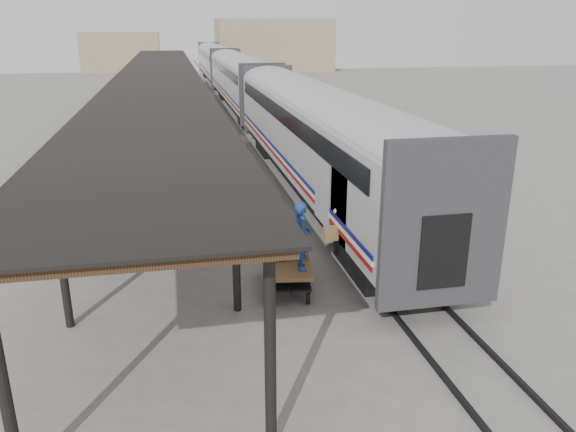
% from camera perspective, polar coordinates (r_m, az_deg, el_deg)
% --- Properties ---
extents(ground, '(160.00, 160.00, 0.00)m').
position_cam_1_polar(ground, '(16.67, -1.31, -5.87)').
color(ground, slate).
rests_on(ground, ground).
extents(train, '(3.45, 76.01, 4.01)m').
position_cam_1_polar(train, '(49.24, -4.85, 13.75)').
color(train, silver).
rests_on(train, ground).
extents(canopy, '(4.90, 64.30, 4.15)m').
position_cam_1_polar(canopy, '(39.03, -13.02, 13.99)').
color(canopy, '#422B19').
rests_on(canopy, ground).
extents(rails, '(1.54, 150.00, 0.12)m').
position_cam_1_polar(rails, '(49.74, -4.79, 10.75)').
color(rails, black).
rests_on(rails, ground).
extents(building_far, '(18.00, 10.00, 8.00)m').
position_cam_1_polar(building_far, '(94.44, -1.49, 16.98)').
color(building_far, tan).
rests_on(building_far, ground).
extents(building_left, '(12.00, 8.00, 6.00)m').
position_cam_1_polar(building_left, '(97.27, -16.55, 15.71)').
color(building_left, tan).
rests_on(building_left, ground).
extents(baggage_cart, '(1.59, 2.56, 0.86)m').
position_cam_1_polar(baggage_cart, '(15.52, -0.07, -5.17)').
color(baggage_cart, brown).
rests_on(baggage_cart, ground).
extents(suitcase_stack, '(1.38, 1.09, 0.58)m').
position_cam_1_polar(suitcase_stack, '(15.72, -0.53, -3.28)').
color(suitcase_stack, '#363639').
rests_on(suitcase_stack, baggage_cart).
extents(luggage_tug, '(0.99, 1.52, 1.30)m').
position_cam_1_polar(luggage_tug, '(36.29, -9.36, 8.45)').
color(luggage_tug, maroon).
rests_on(luggage_tug, ground).
extents(porter, '(0.46, 0.68, 1.85)m').
position_cam_1_polar(porter, '(14.55, 1.40, -2.01)').
color(porter, navy).
rests_on(porter, baggage_cart).
extents(pedestrian, '(1.05, 0.52, 1.74)m').
position_cam_1_polar(pedestrian, '(29.50, -10.89, 6.54)').
color(pedestrian, black).
rests_on(pedestrian, ground).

